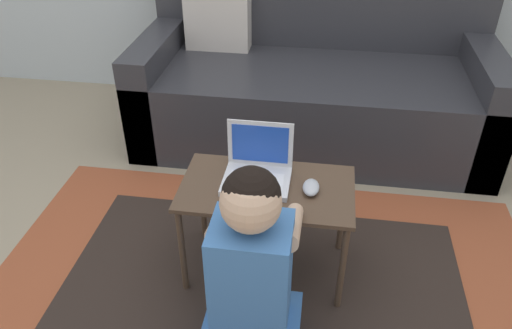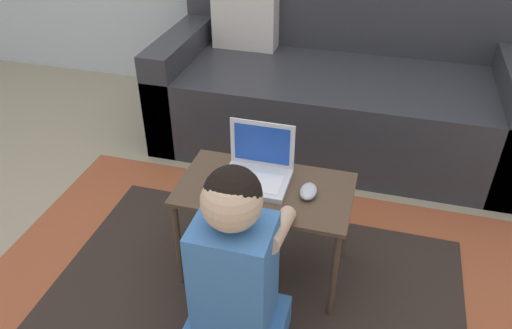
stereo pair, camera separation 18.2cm
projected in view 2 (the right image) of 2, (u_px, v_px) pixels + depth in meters
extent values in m
plane|color=gray|center=(226.00, 303.00, 1.90)|extent=(16.00, 16.00, 0.00)
cube|color=#9E4C2D|center=(251.00, 304.00, 1.89)|extent=(2.17, 1.55, 0.01)
cube|color=#2D231E|center=(251.00, 303.00, 1.89)|extent=(1.56, 1.12, 0.00)
cube|color=#2D2D33|center=(335.00, 106.00, 2.76)|extent=(1.89, 0.89, 0.44)
cube|color=#2D2D33|center=(351.00, 3.00, 2.78)|extent=(1.89, 0.20, 0.50)
cube|color=#2D2D33|center=(188.00, 77.00, 2.92)|extent=(0.16, 0.89, 0.57)
cube|color=#2D2D33|center=(506.00, 115.00, 2.53)|extent=(0.16, 0.89, 0.57)
cube|color=beige|center=(245.00, 16.00, 2.81)|extent=(0.36, 0.14, 0.36)
cube|color=#4C3828|center=(265.00, 189.00, 1.82)|extent=(0.63, 0.36, 0.02)
cylinder|color=#4C3828|center=(179.00, 245.00, 1.87)|extent=(0.02, 0.02, 0.40)
cylinder|color=#4C3828|center=(334.00, 276.00, 1.74)|extent=(0.02, 0.02, 0.40)
cylinder|color=#4C3828|center=(207.00, 196.00, 2.12)|extent=(0.02, 0.02, 0.40)
cylinder|color=#4C3828|center=(345.00, 220.00, 1.99)|extent=(0.02, 0.02, 0.40)
cube|color=silver|center=(255.00, 181.00, 1.83)|extent=(0.24, 0.20, 0.02)
cube|color=silver|center=(254.00, 181.00, 1.81)|extent=(0.20, 0.12, 0.00)
cube|color=silver|center=(262.00, 144.00, 1.84)|extent=(0.24, 0.01, 0.19)
cube|color=#1E47B7|center=(262.00, 144.00, 1.84)|extent=(0.21, 0.00, 0.15)
ellipsoid|color=#B2B7C1|center=(308.00, 191.00, 1.76)|extent=(0.06, 0.10, 0.03)
cube|color=#3D70B2|center=(234.00, 277.00, 1.54)|extent=(0.24, 0.20, 0.42)
sphere|color=tan|center=(231.00, 201.00, 1.37)|extent=(0.18, 0.18, 0.18)
sphere|color=black|center=(232.00, 195.00, 1.37)|extent=(0.17, 0.17, 0.17)
cylinder|color=tan|center=(212.00, 216.00, 1.60)|extent=(0.06, 0.27, 0.14)
cylinder|color=tan|center=(280.00, 229.00, 1.55)|extent=(0.06, 0.27, 0.14)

